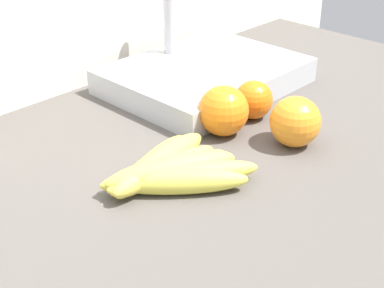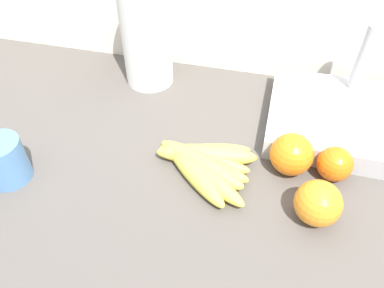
{
  "view_description": "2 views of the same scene",
  "coord_description": "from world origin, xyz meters",
  "px_view_note": "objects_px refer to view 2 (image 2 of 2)",
  "views": [
    {
      "loc": [
        -0.47,
        -0.5,
        1.36
      ],
      "look_at": [
        0.03,
        -0.02,
        0.98
      ],
      "focal_mm": 52.8,
      "sensor_mm": 36.0,
      "label": 1
    },
    {
      "loc": [
        0.08,
        -0.48,
        1.47
      ],
      "look_at": [
        -0.04,
        -0.02,
        1.01
      ],
      "focal_mm": 34.3,
      "sensor_mm": 36.0,
      "label": 2
    }
  ],
  "objects_px": {
    "orange_back_left": "(335,164)",
    "sink_basin": "(352,120)",
    "paper_towel_roll": "(146,34)",
    "banana_bunch": "(202,163)",
    "orange_front": "(318,203)",
    "orange_back_right": "(292,154)",
    "mug": "(4,161)"
  },
  "relations": [
    {
      "from": "orange_back_left",
      "to": "paper_towel_roll",
      "type": "bearing_deg",
      "value": 153.18
    },
    {
      "from": "orange_front",
      "to": "orange_back_left",
      "type": "height_order",
      "value": "orange_front"
    },
    {
      "from": "banana_bunch",
      "to": "orange_front",
      "type": "height_order",
      "value": "orange_front"
    },
    {
      "from": "banana_bunch",
      "to": "orange_back_right",
      "type": "height_order",
      "value": "orange_back_right"
    },
    {
      "from": "orange_back_right",
      "to": "orange_back_left",
      "type": "height_order",
      "value": "orange_back_right"
    },
    {
      "from": "banana_bunch",
      "to": "mug",
      "type": "bearing_deg",
      "value": -162.77
    },
    {
      "from": "banana_bunch",
      "to": "sink_basin",
      "type": "height_order",
      "value": "sink_basin"
    },
    {
      "from": "paper_towel_roll",
      "to": "sink_basin",
      "type": "distance_m",
      "value": 0.49
    },
    {
      "from": "banana_bunch",
      "to": "orange_front",
      "type": "distance_m",
      "value": 0.22
    },
    {
      "from": "orange_front",
      "to": "mug",
      "type": "height_order",
      "value": "mug"
    },
    {
      "from": "orange_back_left",
      "to": "paper_towel_roll",
      "type": "relative_size",
      "value": 0.23
    },
    {
      "from": "orange_front",
      "to": "orange_back_left",
      "type": "relative_size",
      "value": 1.2
    },
    {
      "from": "orange_back_left",
      "to": "paper_towel_roll",
      "type": "height_order",
      "value": "paper_towel_roll"
    },
    {
      "from": "orange_back_left",
      "to": "sink_basin",
      "type": "bearing_deg",
      "value": 74.89
    },
    {
      "from": "orange_back_right",
      "to": "orange_front",
      "type": "xyz_separation_m",
      "value": [
        0.05,
        -0.1,
        -0.0
      ]
    },
    {
      "from": "orange_back_right",
      "to": "mug",
      "type": "xyz_separation_m",
      "value": [
        -0.5,
        -0.15,
        0.0
      ]
    },
    {
      "from": "orange_front",
      "to": "orange_back_right",
      "type": "bearing_deg",
      "value": 115.41
    },
    {
      "from": "orange_front",
      "to": "banana_bunch",
      "type": "bearing_deg",
      "value": 164.01
    },
    {
      "from": "banana_bunch",
      "to": "orange_back_left",
      "type": "bearing_deg",
      "value": 10.5
    },
    {
      "from": "sink_basin",
      "to": "paper_towel_roll",
      "type": "bearing_deg",
      "value": 171.43
    },
    {
      "from": "orange_back_left",
      "to": "sink_basin",
      "type": "height_order",
      "value": "sink_basin"
    },
    {
      "from": "sink_basin",
      "to": "mug",
      "type": "height_order",
      "value": "sink_basin"
    },
    {
      "from": "orange_back_right",
      "to": "paper_towel_roll",
      "type": "xyz_separation_m",
      "value": [
        -0.35,
        0.22,
        0.08
      ]
    },
    {
      "from": "banana_bunch",
      "to": "paper_towel_roll",
      "type": "bearing_deg",
      "value": 126.33
    },
    {
      "from": "banana_bunch",
      "to": "orange_back_left",
      "type": "distance_m",
      "value": 0.24
    },
    {
      "from": "orange_back_left",
      "to": "orange_back_right",
      "type": "bearing_deg",
      "value": -178.22
    },
    {
      "from": "banana_bunch",
      "to": "orange_back_right",
      "type": "xyz_separation_m",
      "value": [
        0.16,
        0.04,
        0.02
      ]
    },
    {
      "from": "paper_towel_roll",
      "to": "orange_back_left",
      "type": "bearing_deg",
      "value": -26.82
    },
    {
      "from": "paper_towel_roll",
      "to": "banana_bunch",
      "type": "bearing_deg",
      "value": -53.67
    },
    {
      "from": "orange_back_right",
      "to": "orange_front",
      "type": "distance_m",
      "value": 0.11
    },
    {
      "from": "mug",
      "to": "sink_basin",
      "type": "bearing_deg",
      "value": 25.64
    },
    {
      "from": "orange_back_right",
      "to": "paper_towel_roll",
      "type": "bearing_deg",
      "value": 148.0
    }
  ]
}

